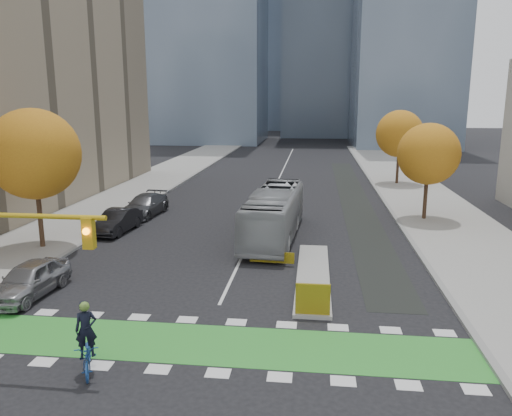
% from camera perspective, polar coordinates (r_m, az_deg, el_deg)
% --- Properties ---
extents(ground, '(300.00, 300.00, 0.00)m').
position_cam_1_polar(ground, '(17.58, -7.45, -17.37)').
color(ground, black).
rests_on(ground, ground).
extents(sidewalk_west, '(7.00, 120.00, 0.15)m').
position_cam_1_polar(sidewalk_west, '(39.84, -19.40, -0.88)').
color(sidewalk_west, gray).
rests_on(sidewalk_west, ground).
extents(sidewalk_east, '(7.00, 120.00, 0.15)m').
position_cam_1_polar(sidewalk_east, '(37.08, 21.50, -1.98)').
color(sidewalk_east, gray).
rests_on(sidewalk_east, ground).
extents(curb_west, '(0.30, 120.00, 0.16)m').
position_cam_1_polar(curb_west, '(38.44, -14.71, -1.04)').
color(curb_west, gray).
rests_on(curb_west, ground).
extents(curb_east, '(0.30, 120.00, 0.16)m').
position_cam_1_polar(curb_east, '(36.33, 16.16, -1.89)').
color(curb_east, gray).
rests_on(curb_east, ground).
extents(bike_crossing, '(20.00, 3.00, 0.01)m').
position_cam_1_polar(bike_crossing, '(18.85, -6.31, -15.14)').
color(bike_crossing, '#2E8F2E').
rests_on(bike_crossing, ground).
extents(centre_line, '(0.15, 70.00, 0.01)m').
position_cam_1_polar(centre_line, '(55.60, 2.60, 3.31)').
color(centre_line, silver).
rests_on(centre_line, ground).
extents(bike_lane_paint, '(2.50, 50.00, 0.01)m').
position_cam_1_polar(bike_lane_paint, '(45.75, 11.09, 1.14)').
color(bike_lane_paint, black).
rests_on(bike_lane_paint, ground).
extents(median_island, '(1.60, 10.00, 0.16)m').
position_cam_1_polar(median_island, '(25.28, 6.54, -7.65)').
color(median_island, gray).
rests_on(median_island, ground).
extents(hazard_board, '(1.40, 0.12, 1.30)m').
position_cam_1_polar(hazard_board, '(20.54, 6.51, -10.31)').
color(hazard_board, yellow).
rests_on(hazard_board, median_island).
extents(tree_west, '(5.20, 5.20, 8.22)m').
position_cam_1_polar(tree_west, '(31.31, -24.02, 5.64)').
color(tree_west, '#332114').
rests_on(tree_west, ground).
extents(tree_east_near, '(4.40, 4.40, 7.08)m').
position_cam_1_polar(tree_east_near, '(37.84, 19.11, 5.85)').
color(tree_east_near, '#332114').
rests_on(tree_east_near, ground).
extents(tree_east_far, '(4.80, 4.80, 7.65)m').
position_cam_1_polar(tree_east_far, '(53.58, 16.09, 8.15)').
color(tree_east_far, '#332114').
rests_on(tree_east_far, ground).
extents(cyclist, '(1.49, 2.21, 2.41)m').
position_cam_1_polar(cyclist, '(17.59, -18.70, -14.96)').
color(cyclist, navy).
rests_on(cyclist, ground).
extents(bus, '(3.35, 11.51, 3.17)m').
position_cam_1_polar(bus, '(31.69, 2.10, -0.64)').
color(bus, '#979A9E').
rests_on(bus, ground).
extents(parked_car_a, '(2.16, 4.72, 1.57)m').
position_cam_1_polar(parked_car_a, '(24.73, -24.51, -7.45)').
color(parked_car_a, gray).
rests_on(parked_car_a, ground).
extents(parked_car_b, '(2.01, 4.77, 1.53)m').
position_cam_1_polar(parked_car_b, '(34.40, -15.56, -1.45)').
color(parked_car_b, black).
rests_on(parked_car_b, ground).
extents(parked_car_c, '(2.74, 5.64, 1.58)m').
position_cam_1_polar(parked_car_c, '(38.89, -12.59, 0.31)').
color(parked_car_c, '#505156').
rests_on(parked_car_c, ground).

